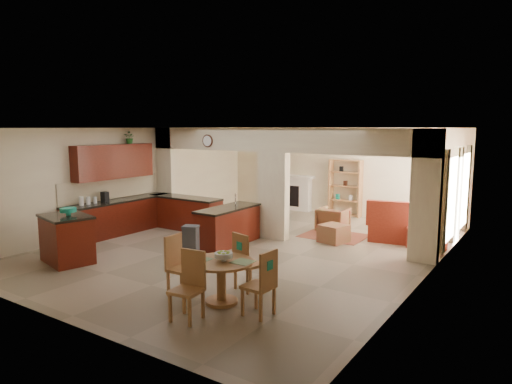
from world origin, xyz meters
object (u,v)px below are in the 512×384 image
Objects in this scene: dining_table at (221,274)px; armchair at (333,220)px; kitchen_island at (67,239)px; sofa at (428,225)px.

armchair is at bearing 95.48° from dining_table.
kitchen_island is 8.60m from sofa.
kitchen_island is at bearing 125.80° from sofa.
kitchen_island is 6.60m from armchair.
dining_table is 5.57m from armchair.
dining_table is 0.44× the size of sofa.
armchair is (-0.53, 5.55, -0.13)m from dining_table.
sofa is (5.83, 6.31, -0.16)m from kitchen_island.
kitchen_island reaches higher than dining_table.
kitchen_island is 1.28× the size of dining_table.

